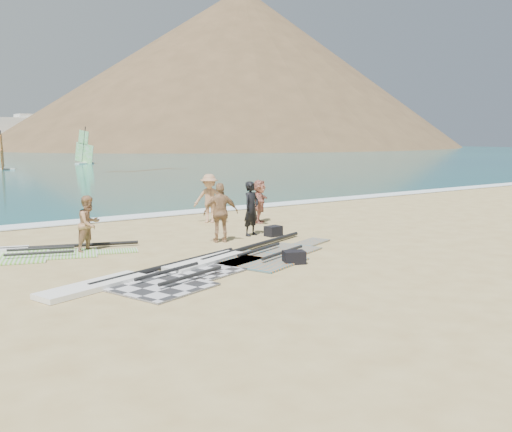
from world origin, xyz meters
TOP-DOWN VIEW (x-y plane):
  - ground at (0.00, 0.00)m, footprint 300.00×300.00m
  - surf_line at (0.00, 12.30)m, footprint 300.00×1.20m
  - headland_main at (85.00, 130.00)m, footprint 143.00×143.00m
  - headland_minor at (120.00, 140.00)m, footprint 70.00×70.00m
  - rig_grey at (-3.93, 2.35)m, footprint 6.25×3.52m
  - rig_green at (-5.56, 7.20)m, footprint 5.28×3.08m
  - rig_orange at (-0.63, 3.18)m, footprint 6.33×3.78m
  - gear_bag_near at (2.03, 5.50)m, footprint 0.58×0.46m
  - gear_bag_far at (-0.04, 1.85)m, footprint 0.67×0.58m
  - person_wetsuit at (1.48, 6.01)m, footprint 0.77×0.62m
  - beachgoer_left at (-3.90, 6.51)m, footprint 1.00×0.93m
  - beachgoer_mid at (1.83, 9.35)m, footprint 1.37×1.35m
  - beachgoer_back at (0.02, 5.59)m, footprint 1.20×0.81m
  - beachgoer_right at (3.39, 8.19)m, footprint 1.39×1.50m
  - windsurfer_centre at (2.78, 50.57)m, footprint 2.24×2.54m
  - windsurfer_right at (13.37, 57.88)m, footprint 2.50×2.69m

SIDE VIEW (x-z plane):
  - ground at x=0.00m, z-range 0.00..0.00m
  - surf_line at x=0.00m, z-range -0.02..0.02m
  - headland_main at x=85.00m, z-range -22.50..22.50m
  - headland_minor at x=120.00m, z-range -14.00..14.00m
  - rig_green at x=-5.56m, z-range -0.05..0.15m
  - rig_grey at x=-3.93m, z-range -0.05..0.15m
  - rig_orange at x=-0.63m, z-range -0.05..0.15m
  - gear_bag_far at x=-0.04m, z-range 0.00..0.34m
  - gear_bag_near at x=2.03m, z-range 0.00..0.34m
  - beachgoer_left at x=-3.90m, z-range 0.00..1.65m
  - beachgoer_right at x=3.39m, z-range 0.00..1.68m
  - person_wetsuit at x=1.48m, z-range 0.00..1.84m
  - beachgoer_back at x=0.02m, z-range 0.00..1.89m
  - beachgoer_mid at x=1.83m, z-range 0.00..1.89m
  - windsurfer_centre at x=2.78m, z-range -0.78..3.14m
  - windsurfer_right at x=13.37m, z-range -0.94..3.54m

